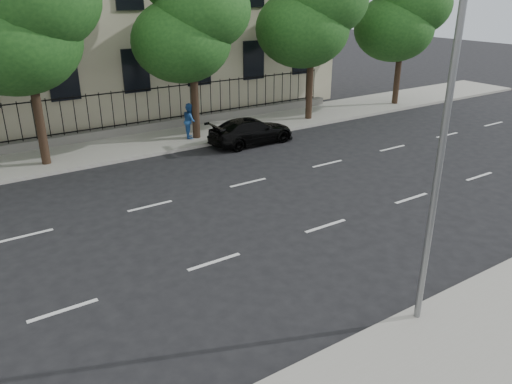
# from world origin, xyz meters

# --- Properties ---
(ground) EXTENTS (120.00, 120.00, 0.00)m
(ground) POSITION_xyz_m (0.00, 0.00, 0.00)
(ground) COLOR black
(ground) RESTS_ON ground
(far_sidewalk) EXTENTS (60.00, 4.00, 0.15)m
(far_sidewalk) POSITION_xyz_m (0.00, 14.00, 0.07)
(far_sidewalk) COLOR gray
(far_sidewalk) RESTS_ON ground
(lane_markings) EXTENTS (49.60, 4.62, 0.01)m
(lane_markings) POSITION_xyz_m (0.00, 4.75, 0.01)
(lane_markings) COLOR silver
(lane_markings) RESTS_ON ground
(iron_fence) EXTENTS (30.00, 0.50, 2.20)m
(iron_fence) POSITION_xyz_m (0.00, 15.70, 0.65)
(iron_fence) COLOR slate
(iron_fence) RESTS_ON far_sidewalk
(street_light) EXTENTS (0.25, 3.32, 8.05)m
(street_light) POSITION_xyz_m (2.50, -1.77, 5.15)
(street_light) COLOR slate
(street_light) RESTS_ON near_sidewalk
(tree_c) EXTENTS (5.89, 5.50, 9.80)m
(tree_c) POSITION_xyz_m (-1.96, 13.36, 6.41)
(tree_c) COLOR #382619
(tree_c) RESTS_ON far_sidewalk
(tree_d) EXTENTS (5.34, 4.94, 8.84)m
(tree_d) POSITION_xyz_m (5.04, 13.36, 5.84)
(tree_d) COLOR #382619
(tree_d) RESTS_ON far_sidewalk
(tree_e) EXTENTS (5.71, 5.31, 9.46)m
(tree_e) POSITION_xyz_m (12.04, 13.36, 6.20)
(tree_e) COLOR #382619
(tree_e) RESTS_ON far_sidewalk
(tree_f) EXTENTS (5.52, 5.12, 9.01)m
(tree_f) POSITION_xyz_m (19.04, 13.36, 5.88)
(tree_f) COLOR #382619
(tree_f) RESTS_ON far_sidewalk
(black_sedan) EXTENTS (4.30, 1.80, 1.24)m
(black_sedan) POSITION_xyz_m (6.92, 11.25, 0.62)
(black_sedan) COLOR black
(black_sedan) RESTS_ON ground
(pedestrian_far) EXTENTS (0.90, 1.00, 1.68)m
(pedestrian_far) POSITION_xyz_m (4.76, 13.36, 0.99)
(pedestrian_far) COLOR #204F97
(pedestrian_far) RESTS_ON far_sidewalk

